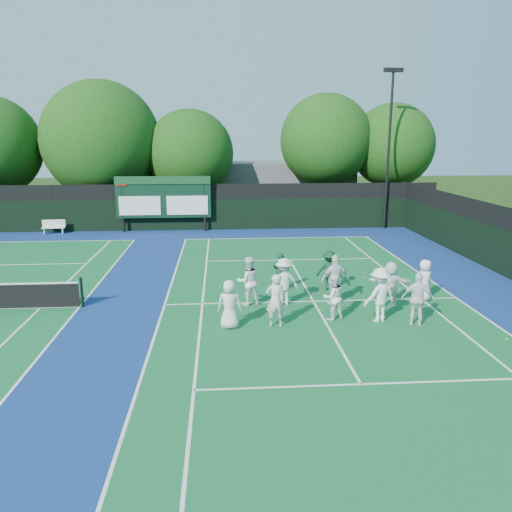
{
  "coord_description": "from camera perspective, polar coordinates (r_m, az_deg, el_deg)",
  "views": [
    {
      "loc": [
        -3.4,
        -16.43,
        5.99
      ],
      "look_at": [
        -2.0,
        3.0,
        1.3
      ],
      "focal_mm": 35.0,
      "sensor_mm": 36.0,
      "label": 1
    }
  ],
  "objects": [
    {
      "name": "tree_e",
      "position": [
        38.16,
        15.48,
        11.83
      ],
      "size": [
        5.99,
        5.99,
        8.33
      ],
      "color": "black",
      "rests_on": "ground"
    },
    {
      "name": "clubhouse",
      "position": [
        40.65,
        -2.15,
        7.89
      ],
      "size": [
        18.0,
        6.0,
        4.0
      ],
      "primitive_type": "cube",
      "color": "slate",
      "rests_on": "ground"
    },
    {
      "name": "player_back_4",
      "position": [
        19.52,
        18.7,
        -2.66
      ],
      "size": [
        0.9,
        0.74,
        1.57
      ],
      "primitive_type": "imported",
      "rotation": [
        0.0,
        0.0,
        3.5
      ],
      "color": "white",
      "rests_on": "ground"
    },
    {
      "name": "tennis_ball_5",
      "position": [
        20.76,
        16.11,
        -3.69
      ],
      "size": [
        0.07,
        0.07,
        0.07
      ],
      "primitive_type": "sphere",
      "color": "#C4CB17",
      "rests_on": "ground"
    },
    {
      "name": "player_front_1",
      "position": [
        16.02,
        2.24,
        -5.1
      ],
      "size": [
        0.65,
        0.44,
        1.75
      ],
      "primitive_type": "imported",
      "rotation": [
        0.0,
        0.0,
        3.17
      ],
      "color": "silver",
      "rests_on": "ground"
    },
    {
      "name": "back_fence",
      "position": [
        32.87,
        -8.65,
        5.27
      ],
      "size": [
        34.0,
        0.08,
        3.0
      ],
      "color": "black",
      "rests_on": "ground"
    },
    {
      "name": "scoreboard",
      "position": [
        32.45,
        -10.56,
        6.58
      ],
      "size": [
        6.0,
        0.21,
        3.55
      ],
      "color": "black",
      "rests_on": "ground"
    },
    {
      "name": "light_pole_right",
      "position": [
        33.93,
        15.05,
        13.61
      ],
      "size": [
        1.2,
        0.3,
        10.12
      ],
      "color": "black",
      "rests_on": "ground"
    },
    {
      "name": "player_back_2",
      "position": [
        18.33,
        9.02,
        -2.68
      ],
      "size": [
        1.15,
        0.67,
        1.85
      ],
      "primitive_type": "imported",
      "rotation": [
        0.0,
        0.0,
        3.35
      ],
      "color": "silver",
      "rests_on": "ground"
    },
    {
      "name": "player_front_2",
      "position": [
        16.83,
        8.79,
        -4.66
      ],
      "size": [
        0.91,
        0.8,
        1.56
      ],
      "primitive_type": "imported",
      "rotation": [
        0.0,
        0.0,
        3.46
      ],
      "color": "white",
      "rests_on": "ground"
    },
    {
      "name": "player_back_0",
      "position": [
        18.01,
        -0.88,
        -2.88
      ],
      "size": [
        0.99,
        0.84,
        1.8
      ],
      "primitive_type": "imported",
      "rotation": [
        0.0,
        0.0,
        3.34
      ],
      "color": "white",
      "rests_on": "ground"
    },
    {
      "name": "tennis_ball_1",
      "position": [
        22.14,
        12.32,
        -2.39
      ],
      "size": [
        0.07,
        0.07,
        0.07
      ],
      "primitive_type": "sphere",
      "color": "#C4CB17",
      "rests_on": "ground"
    },
    {
      "name": "tennis_ball_3",
      "position": [
        20.35,
        -4.13,
        -3.52
      ],
      "size": [
        0.07,
        0.07,
        0.07
      ],
      "primitive_type": "sphere",
      "color": "#C4CB17",
      "rests_on": "ground"
    },
    {
      "name": "tree_d",
      "position": [
        36.83,
        8.17,
        12.69
      ],
      "size": [
        6.52,
        6.52,
        8.97
      ],
      "color": "black",
      "rests_on": "ground"
    },
    {
      "name": "player_front_3",
      "position": [
        16.92,
        13.95,
        -4.34
      ],
      "size": [
        1.35,
        1.07,
        1.83
      ],
      "primitive_type": "imported",
      "rotation": [
        0.0,
        0.0,
        3.53
      ],
      "color": "white",
      "rests_on": "ground"
    },
    {
      "name": "tennis_ball_4",
      "position": [
        20.04,
        2.94,
        -3.77
      ],
      "size": [
        0.07,
        0.07,
        0.07
      ],
      "primitive_type": "sphere",
      "color": "#C4CB17",
      "rests_on": "ground"
    },
    {
      "name": "player_front_4",
      "position": [
        16.97,
        18.02,
        -4.69
      ],
      "size": [
        1.11,
        0.72,
        1.76
      ],
      "primitive_type": "imported",
      "rotation": [
        0.0,
        0.0,
        2.84
      ],
      "color": "white",
      "rests_on": "ground"
    },
    {
      "name": "tree_c",
      "position": [
        36.09,
        -7.3,
        11.29
      ],
      "size": [
        6.12,
        6.12,
        7.86
      ],
      "color": "black",
      "rests_on": "ground"
    },
    {
      "name": "court_apron",
      "position": [
        18.61,
        -11.98,
        -5.53
      ],
      "size": [
        34.0,
        32.0,
        0.01
      ],
      "primitive_type": "cube",
      "color": "navy",
      "rests_on": "ground"
    },
    {
      "name": "coach_right",
      "position": [
        19.99,
        8.38,
        -1.66
      ],
      "size": [
        1.16,
        0.88,
        1.6
      ],
      "primitive_type": "imported",
      "rotation": [
        0.0,
        0.0,
        2.83
      ],
      "color": "#0E351E",
      "rests_on": "ground"
    },
    {
      "name": "tennis_ball_0",
      "position": [
        18.42,
        -5.08,
        -5.39
      ],
      "size": [
        0.07,
        0.07,
        0.07
      ],
      "primitive_type": "sphere",
      "color": "#C4CB17",
      "rests_on": "ground"
    },
    {
      "name": "player_back_1",
      "position": [
        18.07,
        3.19,
        -2.95
      ],
      "size": [
        1.24,
        0.89,
        1.74
      ],
      "primitive_type": "imported",
      "rotation": [
        0.0,
        0.0,
        3.38
      ],
      "color": "silver",
      "rests_on": "ground"
    },
    {
      "name": "near_court",
      "position": [
        18.74,
        6.58,
        -5.16
      ],
      "size": [
        11.05,
        23.85,
        0.01
      ],
      "color": "#135E2F",
      "rests_on": "ground"
    },
    {
      "name": "ground",
      "position": [
        17.82,
        7.17,
        -6.22
      ],
      "size": [
        120.0,
        120.0,
        0.0
      ],
      "primitive_type": "plane",
      "color": "#1C350E",
      "rests_on": "ground"
    },
    {
      "name": "tree_b",
      "position": [
        36.88,
        -16.98,
        12.17
      ],
      "size": [
        8.12,
        8.12,
        9.75
      ],
      "color": "black",
      "rests_on": "ground"
    },
    {
      "name": "player_back_3",
      "position": [
        18.58,
        15.1,
        -3.07
      ],
      "size": [
        1.61,
        0.84,
        1.66
      ],
      "primitive_type": "imported",
      "rotation": [
        0.0,
        0.0,
        2.9
      ],
      "color": "white",
      "rests_on": "ground"
    },
    {
      "name": "bench",
      "position": [
        33.94,
        -22.12,
        3.18
      ],
      "size": [
        1.42,
        0.52,
        0.88
      ],
      "color": "silver",
      "rests_on": "ground"
    },
    {
      "name": "coach_left",
      "position": [
        19.67,
        2.74,
        -1.86
      ],
      "size": [
        0.58,
        0.39,
        1.55
      ],
      "primitive_type": "imported",
      "rotation": [
        0.0,
        0.0,
        3.17
      ],
      "color": "#0F381C",
      "rests_on": "ground"
    },
    {
      "name": "tennis_ball_2",
      "position": [
        17.01,
        26.73,
        -8.47
      ],
      "size": [
        0.07,
        0.07,
        0.07
      ],
      "primitive_type": "sphere",
      "color": "#C4CB17",
      "rests_on": "ground"
    },
    {
      "name": "player_front_0",
      "position": [
        15.91,
        -3.05,
        -5.53
      ],
      "size": [
        0.83,
        0.6,
        1.59
      ],
      "primitive_type": "imported",
      "rotation": [
        0.0,
        0.0,
        3.02
      ],
      "color": "silver",
      "rests_on": "ground"
    }
  ]
}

